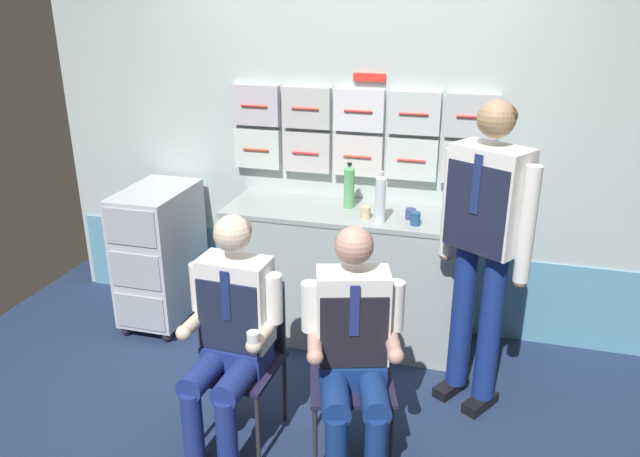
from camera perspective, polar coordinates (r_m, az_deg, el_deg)
The scene contains 15 objects.
ground at distance 3.45m, azimuth -3.10°, elevation -18.87°, with size 4.80×4.80×0.04m, color #1E2C4C.
galley_bulkhead at distance 4.13m, azimuth 2.73°, elevation 5.13°, with size 4.20×0.14×2.15m.
galley_counter at distance 4.07m, azimuth 2.93°, elevation -4.34°, with size 1.62×0.53×0.90m.
service_trolley at distance 4.38m, azimuth -14.51°, elevation -2.15°, with size 0.40×0.65×0.97m.
folding_chair_left at distance 3.26m, azimuth -6.91°, elevation -10.29°, with size 0.42×0.42×0.83m.
crew_member_left at distance 3.06m, azimuth -8.32°, elevation -9.20°, with size 0.48×0.60×1.22m.
folding_chair_right at distance 3.13m, azimuth 2.82°, elevation -11.60°, with size 0.50×0.50×0.83m.
crew_member_right at distance 2.91m, azimuth 3.10°, elevation -10.73°, with size 0.50×0.65×1.22m.
crew_member_standing at distance 3.32m, azimuth 14.91°, elevation -0.33°, with size 0.47×0.40×1.71m.
water_bottle_blue_cap at distance 3.66m, azimuth 5.58°, elevation 2.77°, with size 0.06×0.06×0.32m.
water_bottle_clear at distance 3.91m, azimuth 2.70°, elevation 3.90°, with size 0.07×0.07×0.29m.
espresso_cup_small at distance 3.68m, azimuth 8.78°, elevation 0.94°, with size 0.06×0.06×0.08m.
coffee_cup_spare at distance 3.69m, azimuth 12.35°, elevation 0.71°, with size 0.07×0.07×0.08m.
paper_cup_blue at distance 3.76m, azimuth 4.23°, elevation 1.53°, with size 0.06×0.06×0.07m.
paper_cup_tan at distance 3.78m, azimuth 8.33°, elevation 1.37°, with size 0.06×0.06×0.06m.
Camera 1 is at (0.88, -2.50, 2.20)m, focal length 34.76 mm.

